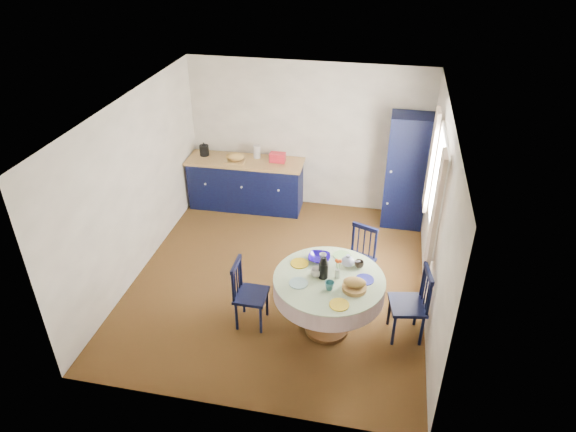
% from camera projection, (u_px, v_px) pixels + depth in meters
% --- Properties ---
extents(floor, '(4.50, 4.50, 0.00)m').
position_uv_depth(floor, '(279.00, 278.00, 7.29)').
color(floor, black).
rests_on(floor, ground).
extents(ceiling, '(4.50, 4.50, 0.00)m').
position_uv_depth(ceiling, '(277.00, 108.00, 6.00)').
color(ceiling, white).
rests_on(ceiling, wall_back).
extents(wall_back, '(4.00, 0.02, 2.50)m').
position_uv_depth(wall_back, '(308.00, 137.00, 8.53)').
color(wall_back, white).
rests_on(wall_back, floor).
extents(wall_left, '(0.02, 4.50, 2.50)m').
position_uv_depth(wall_left, '(135.00, 187.00, 6.99)').
color(wall_left, white).
rests_on(wall_left, floor).
extents(wall_right, '(0.02, 4.50, 2.50)m').
position_uv_depth(wall_right, '(437.00, 217.00, 6.30)').
color(wall_right, white).
rests_on(wall_right, floor).
extents(window, '(0.10, 1.74, 1.45)m').
position_uv_depth(window, '(436.00, 186.00, 6.42)').
color(window, white).
rests_on(window, wall_right).
extents(kitchen_counter, '(1.98, 0.66, 1.12)m').
position_uv_depth(kitchen_counter, '(246.00, 183.00, 8.82)').
color(kitchen_counter, black).
rests_on(kitchen_counter, floor).
extents(pantry_cabinet, '(0.66, 0.49, 1.87)m').
position_uv_depth(pantry_cabinet, '(407.00, 172.00, 8.10)').
color(pantry_cabinet, black).
rests_on(pantry_cabinet, floor).
extents(dining_table, '(1.32, 1.32, 1.08)m').
position_uv_depth(dining_table, '(329.00, 287.00, 6.06)').
color(dining_table, brown).
rests_on(dining_table, floor).
extents(chair_left, '(0.39, 0.40, 0.90)m').
position_uv_depth(chair_left, '(248.00, 293.00, 6.29)').
color(chair_left, black).
rests_on(chair_left, floor).
extents(chair_far, '(0.52, 0.51, 0.91)m').
position_uv_depth(chair_far, '(359.00, 258.00, 6.91)').
color(chair_far, black).
rests_on(chair_far, floor).
extents(chair_right, '(0.48, 0.50, 0.97)m').
position_uv_depth(chair_right, '(411.00, 303.00, 6.08)').
color(chair_right, black).
rests_on(chair_right, floor).
extents(mug_a, '(0.13, 0.13, 0.11)m').
position_uv_depth(mug_a, '(316.00, 272.00, 6.00)').
color(mug_a, silver).
rests_on(mug_a, dining_table).
extents(mug_b, '(0.11, 0.11, 0.10)m').
position_uv_depth(mug_b, '(329.00, 286.00, 5.79)').
color(mug_b, '#326C73').
rests_on(mug_b, dining_table).
extents(mug_c, '(0.11, 0.11, 0.09)m').
position_uv_depth(mug_c, '(359.00, 264.00, 6.16)').
color(mug_c, black).
rests_on(mug_c, dining_table).
extents(mug_d, '(0.09, 0.09, 0.08)m').
position_uv_depth(mug_d, '(323.00, 257.00, 6.29)').
color(mug_d, silver).
rests_on(mug_d, dining_table).
extents(cobalt_bowl, '(0.27, 0.27, 0.07)m').
position_uv_depth(cobalt_bowl, '(319.00, 258.00, 6.28)').
color(cobalt_bowl, '#13057C').
rests_on(cobalt_bowl, dining_table).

